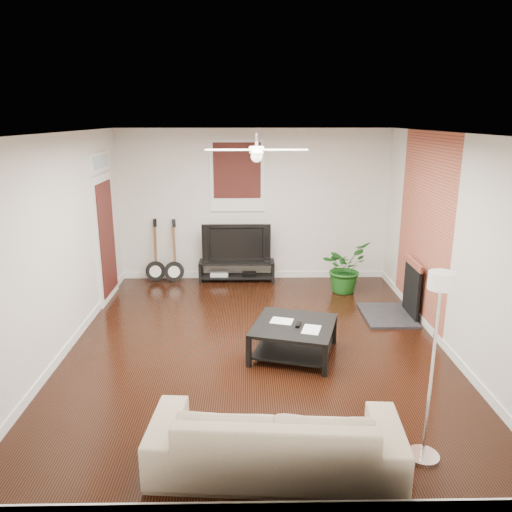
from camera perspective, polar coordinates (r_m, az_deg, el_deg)
The scene contains 14 objects.
room at distance 6.40m, azimuth 0.06°, elevation 1.20°, with size 5.01×6.01×2.81m.
brick_accent at distance 7.82m, azimuth 18.50°, elevation 3.03°, with size 0.02×2.20×2.80m, color #B4533A.
fireplace at distance 7.97m, azimuth 15.97°, elevation -3.55°, with size 0.80×1.10×0.92m, color black.
window_back at distance 9.23m, azimuth -2.16°, elevation 9.08°, with size 1.00×0.06×1.30m, color black.
door_left at distance 8.61m, azimuth -16.80°, elevation 3.24°, with size 0.08×1.00×2.50m, color white.
tv_stand at distance 9.41m, azimuth -2.20°, elevation -1.73°, with size 1.40×0.37×0.39m, color black.
tv at distance 9.28m, azimuth -2.23°, elevation 1.60°, with size 1.26×0.16×0.72m, color black.
coffee_table at distance 6.59m, azimuth 4.31°, elevation -9.42°, with size 1.00×1.00×0.42m, color black.
sofa at distance 4.62m, azimuth 2.21°, elevation -19.72°, with size 2.17×0.85×0.64m, color #C6B294.
floor_lamp at distance 4.67m, azimuth 19.37°, elevation -12.06°, with size 0.29×0.29×1.78m, color silver, non-canonical shape.
potted_plant at distance 8.91m, azimuth 10.03°, elevation -1.26°, with size 0.81×0.70×0.90m, color #195618.
guitar_left at distance 9.42m, azimuth -11.47°, elevation 0.53°, with size 0.37×0.26×1.19m, color black, non-canonical shape.
guitar_right at distance 9.34m, azimuth -9.39°, elevation 0.49°, with size 0.37×0.26×1.19m, color black, non-canonical shape.
ceiling_fan at distance 6.21m, azimuth 0.06°, elevation 11.98°, with size 1.24×1.24×0.32m, color white, non-canonical shape.
Camera 1 is at (-0.11, -6.20, 2.98)m, focal length 35.16 mm.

